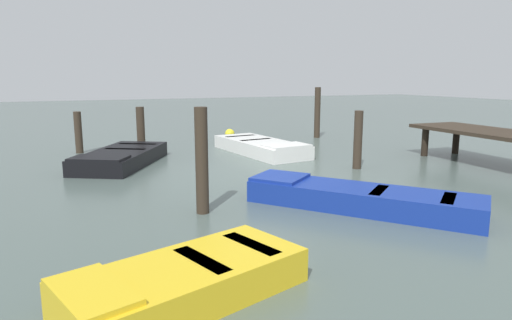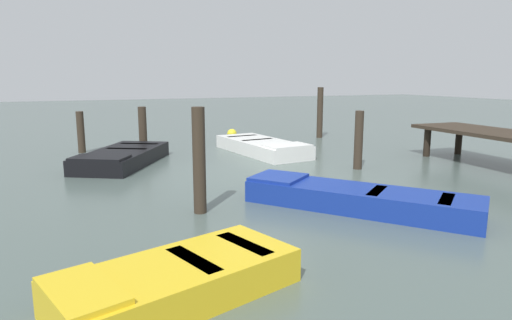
# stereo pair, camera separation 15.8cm
# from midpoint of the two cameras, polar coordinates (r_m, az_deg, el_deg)

# --- Properties ---
(ground_plane) EXTENTS (80.00, 80.00, 0.00)m
(ground_plane) POSITION_cam_midpoint_polar(r_m,az_deg,el_deg) (11.13, 0.41, -1.77)
(ground_plane) COLOR #4C5B56
(dock_segment) EXTENTS (4.59, 1.98, 0.95)m
(dock_segment) POSITION_cam_midpoint_polar(r_m,az_deg,el_deg) (13.65, 28.42, 2.78)
(dock_segment) COLOR #33281E
(dock_segment) RESTS_ON ground_plane
(rowboat_white) EXTENTS (3.90, 1.83, 0.46)m
(rowboat_white) POSITION_cam_midpoint_polar(r_m,az_deg,el_deg) (14.12, 1.11, 1.75)
(rowboat_white) COLOR silver
(rowboat_white) RESTS_ON ground_plane
(rowboat_blue) EXTENTS (3.94, 3.41, 0.46)m
(rowboat_blue) POSITION_cam_midpoint_polar(r_m,az_deg,el_deg) (8.35, 13.33, -4.74)
(rowboat_blue) COLOR navy
(rowboat_blue) RESTS_ON ground_plane
(rowboat_yellow) EXTENTS (1.87, 2.85, 0.46)m
(rowboat_yellow) POSITION_cam_midpoint_polar(r_m,az_deg,el_deg) (5.05, -9.23, -14.94)
(rowboat_yellow) COLOR gold
(rowboat_yellow) RESTS_ON ground_plane
(rowboat_black) EXTENTS (3.76, 3.04, 0.46)m
(rowboat_black) POSITION_cam_midpoint_polar(r_m,az_deg,el_deg) (12.79, -16.37, 0.40)
(rowboat_black) COLOR black
(rowboat_black) RESTS_ON ground_plane
(mooring_piling_mid_left) EXTENTS (0.23, 0.23, 1.31)m
(mooring_piling_mid_left) POSITION_cam_midpoint_polar(r_m,az_deg,el_deg) (15.20, -21.23, 3.35)
(mooring_piling_mid_left) COLOR #33281E
(mooring_piling_mid_left) RESTS_ON ground_plane
(mooring_piling_center) EXTENTS (0.23, 0.23, 1.99)m
(mooring_piling_center) POSITION_cam_midpoint_polar(r_m,az_deg,el_deg) (17.90, 8.44, 6.01)
(mooring_piling_center) COLOR #33281E
(mooring_piling_center) RESTS_ON ground_plane
(mooring_piling_near_left) EXTENTS (0.26, 0.26, 1.44)m
(mooring_piling_near_left) POSITION_cam_midpoint_polar(r_m,az_deg,el_deg) (14.97, -14.00, 3.88)
(mooring_piling_near_left) COLOR #33281E
(mooring_piling_near_left) RESTS_ON ground_plane
(mooring_piling_far_right) EXTENTS (0.22, 0.22, 1.53)m
(mooring_piling_far_right) POSITION_cam_midpoint_polar(r_m,az_deg,el_deg) (11.92, 13.36, 2.49)
(mooring_piling_far_right) COLOR #33281E
(mooring_piling_far_right) RESTS_ON ground_plane
(mooring_piling_mid_right) EXTENTS (0.23, 0.23, 1.88)m
(mooring_piling_mid_right) POSITION_cam_midpoint_polar(r_m,az_deg,el_deg) (7.82, -6.71, -0.11)
(mooring_piling_mid_right) COLOR #33281E
(mooring_piling_mid_right) RESTS_ON ground_plane
(marker_buoy) EXTENTS (0.36, 0.36, 0.48)m
(marker_buoy) POSITION_cam_midpoint_polar(r_m,az_deg,el_deg) (16.66, -2.82, 3.33)
(marker_buoy) COLOR #262626
(marker_buoy) RESTS_ON ground_plane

